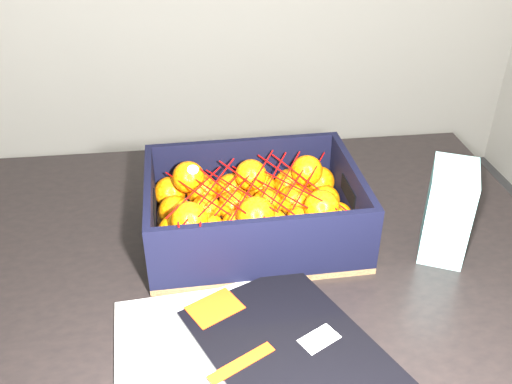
{
  "coord_description": "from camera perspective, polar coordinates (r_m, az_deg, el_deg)",
  "views": [
    {
      "loc": [
        0.26,
        -0.51,
        1.36
      ],
      "look_at": [
        0.38,
        0.27,
        0.86
      ],
      "focal_mm": 39.45,
      "sensor_mm": 36.0,
      "label": 1
    }
  ],
  "objects": [
    {
      "name": "magazine_stack",
      "position": [
        0.8,
        -1.11,
        -16.18
      ],
      "size": [
        0.4,
        0.34,
        0.02
      ],
      "color": "silver",
      "rests_on": "table"
    },
    {
      "name": "retail_carton",
      "position": [
        0.99,
        18.89,
        -1.84
      ],
      "size": [
        0.11,
        0.13,
        0.16
      ],
      "primitive_type": "cube",
      "rotation": [
        0.0,
        0.0,
        -0.46
      ],
      "color": "white",
      "rests_on": "table"
    },
    {
      "name": "produce_crate",
      "position": [
        1.0,
        -0.26,
        -2.45
      ],
      "size": [
        0.37,
        0.27,
        0.13
      ],
      "color": "olive",
      "rests_on": "table"
    },
    {
      "name": "mesh_net",
      "position": [
        0.95,
        -0.6,
        0.36
      ],
      "size": [
        0.3,
        0.24,
        0.09
      ],
      "color": "#B40806",
      "rests_on": "clementine_heap"
    },
    {
      "name": "clementine_heap",
      "position": [
        0.99,
        -0.5,
        -1.97
      ],
      "size": [
        0.35,
        0.25,
        0.11
      ],
      "color": "orange",
      "rests_on": "produce_crate"
    },
    {
      "name": "table",
      "position": [
        1.04,
        -3.86,
        -10.66
      ],
      "size": [
        1.22,
        0.83,
        0.75
      ],
      "color": "black",
      "rests_on": "ground"
    }
  ]
}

